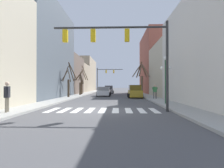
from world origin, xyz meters
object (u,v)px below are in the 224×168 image
at_px(car_parked_left_mid, 109,90).
at_px(street_tree_left_far, 82,82).
at_px(traffic_signal_near, 124,44).
at_px(pedestrian_on_left_sidewalk, 155,90).
at_px(street_tree_left_near, 142,78).
at_px(street_lamp_right_corner, 166,70).
at_px(street_tree_left_mid, 81,85).
at_px(street_tree_right_near, 69,81).
at_px(traffic_signal_far, 105,75).
at_px(pedestrian_near_right_corner, 7,94).
at_px(car_parked_left_far, 135,92).
at_px(car_parked_left_near, 104,92).

relative_size(car_parked_left_mid, street_tree_left_far, 0.82).
bearing_deg(traffic_signal_near, pedestrian_on_left_sidewalk, 66.60).
distance_m(car_parked_left_mid, street_tree_left_near, 9.49).
relative_size(street_lamp_right_corner, street_tree_left_mid, 1.07).
bearing_deg(pedestrian_on_left_sidewalk, street_tree_right_near, -23.24).
relative_size(traffic_signal_far, pedestrian_near_right_corner, 3.72).
bearing_deg(street_tree_left_near, traffic_signal_near, -101.09).
bearing_deg(car_parked_left_far, traffic_signal_far, 16.14).
height_order(street_lamp_right_corner, pedestrian_on_left_sidewalk, street_lamp_right_corner).
bearing_deg(traffic_signal_far, car_parked_left_near, -85.96).
bearing_deg(street_tree_left_far, pedestrian_near_right_corner, -89.96).
height_order(car_parked_left_mid, pedestrian_near_right_corner, pedestrian_near_right_corner).
distance_m(pedestrian_near_right_corner, street_tree_left_mid, 19.11).
xyz_separation_m(car_parked_left_mid, street_tree_left_far, (-4.70, -6.44, 1.57)).
bearing_deg(street_tree_left_near, pedestrian_near_right_corner, -117.09).
bearing_deg(car_parked_left_near, street_tree_left_near, 110.15).
height_order(pedestrian_on_left_sidewalk, street_tree_left_near, street_tree_left_near).
xyz_separation_m(car_parked_left_near, street_tree_left_far, (-4.35, 2.74, 1.64)).
xyz_separation_m(traffic_signal_far, car_parked_left_near, (1.17, -16.56, -3.89)).
relative_size(traffic_signal_far, pedestrian_on_left_sidewalk, 4.00).
distance_m(street_tree_left_far, street_tree_right_near, 7.88).
distance_m(car_parked_left_near, street_tree_right_near, 7.00).
xyz_separation_m(car_parked_left_near, street_tree_left_near, (6.60, 2.42, 2.38)).
height_order(traffic_signal_near, street_tree_left_near, traffic_signal_near).
relative_size(car_parked_left_near, street_tree_left_mid, 1.23).
xyz_separation_m(street_lamp_right_corner, street_tree_left_near, (0.06, 16.09, -0.02)).
distance_m(pedestrian_on_left_sidewalk, street_tree_left_near, 10.57).
relative_size(traffic_signal_near, car_parked_left_far, 1.73).
bearing_deg(pedestrian_near_right_corner, traffic_signal_far, -21.00).
relative_size(street_tree_left_mid, street_tree_right_near, 0.81).
height_order(pedestrian_near_right_corner, street_tree_left_mid, street_tree_left_mid).
xyz_separation_m(traffic_signal_near, street_tree_left_near, (3.89, 19.83, -1.46)).
bearing_deg(street_tree_left_mid, traffic_signal_far, 80.26).
bearing_deg(street_lamp_right_corner, pedestrian_near_right_corner, -154.09).
bearing_deg(car_parked_left_mid, traffic_signal_far, -168.33).
relative_size(street_lamp_right_corner, pedestrian_near_right_corner, 2.30).
bearing_deg(car_parked_left_far, traffic_signal_near, 171.33).
bearing_deg(pedestrian_on_left_sidewalk, street_lamp_right_corner, 78.15).
height_order(traffic_signal_near, car_parked_left_far, traffic_signal_near).
bearing_deg(street_tree_right_near, street_tree_left_mid, 84.66).
bearing_deg(street_tree_left_far, car_parked_left_far, -36.29).
height_order(car_parked_left_far, pedestrian_near_right_corner, pedestrian_near_right_corner).
bearing_deg(traffic_signal_far, street_tree_left_near, -61.20).
height_order(car_parked_left_far, pedestrian_on_left_sidewalk, pedestrian_on_left_sidewalk).
height_order(traffic_signal_far, street_tree_left_near, traffic_signal_far).
bearing_deg(pedestrian_on_left_sidewalk, traffic_signal_near, 57.41).
bearing_deg(street_tree_left_mid, street_tree_right_near, -95.34).
relative_size(traffic_signal_near, traffic_signal_far, 1.14).
relative_size(car_parked_left_far, street_tree_left_near, 0.76).
distance_m(car_parked_left_mid, street_tree_right_near, 15.18).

